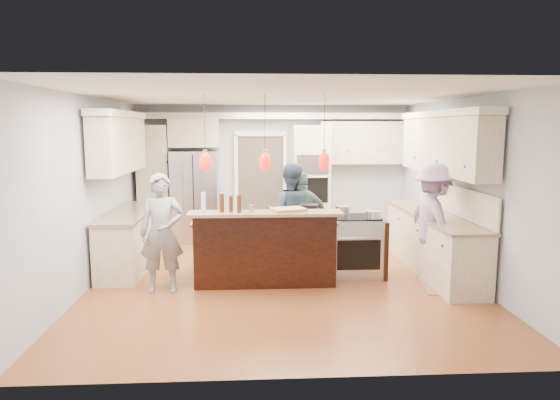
# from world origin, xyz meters

# --- Properties ---
(ground_plane) EXTENTS (6.00, 6.00, 0.00)m
(ground_plane) POSITION_xyz_m (0.00, 0.00, 0.00)
(ground_plane) COLOR #A75F2D
(ground_plane) RESTS_ON ground
(room_shell) EXTENTS (5.54, 6.04, 2.72)m
(room_shell) POSITION_xyz_m (0.00, 0.00, 1.82)
(room_shell) COLOR #B2BCC6
(room_shell) RESTS_ON ground
(refrigerator) EXTENTS (0.90, 0.70, 1.80)m
(refrigerator) POSITION_xyz_m (-1.55, 2.64, 0.90)
(refrigerator) COLOR #B7B7BC
(refrigerator) RESTS_ON ground
(oven_column) EXTENTS (0.72, 0.69, 2.30)m
(oven_column) POSITION_xyz_m (0.75, 2.67, 1.15)
(oven_column) COLOR beige
(oven_column) RESTS_ON ground
(back_upper_cabinets) EXTENTS (5.30, 0.61, 2.54)m
(back_upper_cabinets) POSITION_xyz_m (-0.75, 2.76, 1.67)
(back_upper_cabinets) COLOR beige
(back_upper_cabinets) RESTS_ON ground
(right_counter_run) EXTENTS (0.64, 3.10, 2.51)m
(right_counter_run) POSITION_xyz_m (2.44, 0.30, 1.06)
(right_counter_run) COLOR beige
(right_counter_run) RESTS_ON ground
(left_cabinets) EXTENTS (0.64, 2.30, 2.51)m
(left_cabinets) POSITION_xyz_m (-2.44, 0.80, 1.06)
(left_cabinets) COLOR beige
(left_cabinets) RESTS_ON ground
(kitchen_island) EXTENTS (2.10, 1.46, 1.12)m
(kitchen_island) POSITION_xyz_m (-0.25, 0.07, 0.49)
(kitchen_island) COLOR black
(kitchen_island) RESTS_ON ground
(island_range) EXTENTS (0.82, 0.71, 0.92)m
(island_range) POSITION_xyz_m (1.16, 0.15, 0.46)
(island_range) COLOR #B7B7BC
(island_range) RESTS_ON ground
(pendant_lights) EXTENTS (1.75, 0.15, 1.03)m
(pendant_lights) POSITION_xyz_m (-0.25, -0.51, 1.80)
(pendant_lights) COLOR black
(pendant_lights) RESTS_ON ground
(person_bar_end) EXTENTS (0.62, 0.42, 1.65)m
(person_bar_end) POSITION_xyz_m (-1.67, -0.45, 0.82)
(person_bar_end) COLOR gray
(person_bar_end) RESTS_ON ground
(person_far_left) EXTENTS (0.88, 0.72, 1.68)m
(person_far_left) POSITION_xyz_m (0.20, 0.85, 0.84)
(person_far_left) COLOR #2E4459
(person_far_left) RESTS_ON ground
(person_far_right) EXTENTS (0.91, 0.38, 1.54)m
(person_far_right) POSITION_xyz_m (0.39, 0.85, 0.77)
(person_far_right) COLOR #486461
(person_far_right) RESTS_ON ground
(person_range_side) EXTENTS (0.85, 1.23, 1.75)m
(person_range_side) POSITION_xyz_m (2.25, -0.14, 0.87)
(person_range_side) COLOR #AF8ABA
(person_range_side) RESTS_ON ground
(floor_rug) EXTENTS (0.74, 0.99, 0.01)m
(floor_rug) POSITION_xyz_m (2.32, -0.45, 0.01)
(floor_rug) COLOR #90704E
(floor_rug) RESTS_ON ground
(water_bottle) EXTENTS (0.08, 0.08, 0.27)m
(water_bottle) POSITION_xyz_m (-1.09, -0.48, 1.25)
(water_bottle) COLOR silver
(water_bottle) RESTS_ON kitchen_island
(beer_bottle_a) EXTENTS (0.06, 0.06, 0.22)m
(beer_bottle_a) POSITION_xyz_m (-0.72, -0.51, 1.23)
(beer_bottle_a) COLOR #461F0C
(beer_bottle_a) RESTS_ON kitchen_island
(beer_bottle_b) EXTENTS (0.07, 0.07, 0.24)m
(beer_bottle_b) POSITION_xyz_m (-0.61, -0.57, 1.24)
(beer_bottle_b) COLOR #461F0C
(beer_bottle_b) RESTS_ON kitchen_island
(beer_bottle_c) EXTENTS (0.07, 0.07, 0.25)m
(beer_bottle_c) POSITION_xyz_m (-0.84, -0.53, 1.25)
(beer_bottle_c) COLOR #461F0C
(beer_bottle_c) RESTS_ON kitchen_island
(drink_can) EXTENTS (0.07, 0.07, 0.11)m
(drink_can) POSITION_xyz_m (-0.44, -0.60, 1.17)
(drink_can) COLOR #B7B7BC
(drink_can) RESTS_ON kitchen_island
(cutting_board) EXTENTS (0.52, 0.43, 0.04)m
(cutting_board) POSITION_xyz_m (0.07, -0.47, 1.14)
(cutting_board) COLOR tan
(cutting_board) RESTS_ON kitchen_island
(pot_large) EXTENTS (0.23, 0.23, 0.13)m
(pot_large) POSITION_xyz_m (0.98, 0.33, 0.99)
(pot_large) COLOR #B7B7BC
(pot_large) RESTS_ON island_range
(pot_small) EXTENTS (0.23, 0.23, 0.11)m
(pot_small) POSITION_xyz_m (1.37, -0.02, 0.98)
(pot_small) COLOR #B7B7BC
(pot_small) RESTS_ON island_range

